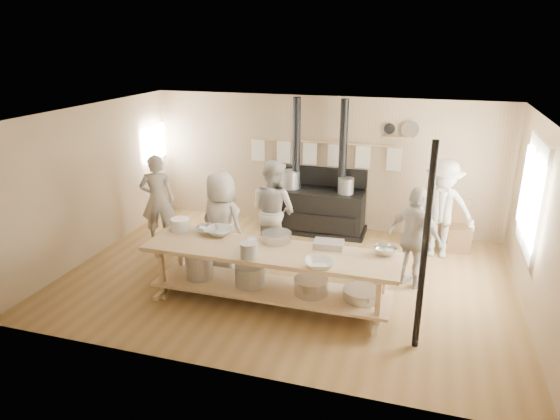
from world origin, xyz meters
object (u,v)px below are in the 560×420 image
at_px(cook_by_window, 442,209).
at_px(roasting_pan, 329,244).
at_px(prep_table, 269,271).
at_px(cook_left, 273,211).
at_px(stove, 317,206).
at_px(cook_right, 415,238).
at_px(cook_far_left, 158,200).
at_px(cook_center, 222,224).
at_px(chair, 457,235).

distance_m(cook_by_window, roasting_pan, 2.63).
bearing_deg(prep_table, roasting_pan, 23.16).
relative_size(prep_table, cook_left, 2.05).
xyz_separation_m(stove, cook_left, (-0.43, -1.49, 0.36)).
height_order(stove, roasting_pan, stove).
distance_m(cook_right, roasting_pan, 1.44).
height_order(cook_left, cook_right, cook_left).
height_order(cook_far_left, cook_right, cook_far_left).
bearing_deg(cook_center, stove, -95.76).
height_order(cook_far_left, cook_by_window, cook_by_window).
bearing_deg(cook_far_left, prep_table, 125.17).
xyz_separation_m(cook_far_left, roasting_pan, (3.42, -1.23, 0.05)).
relative_size(prep_table, cook_far_left, 2.13).
xyz_separation_m(prep_table, chair, (2.62, 2.87, -0.25)).
xyz_separation_m(cook_far_left, cook_by_window, (4.95, 0.91, 0.02)).
relative_size(stove, prep_table, 0.72).
bearing_deg(stove, cook_far_left, -151.31).
distance_m(cook_left, roasting_pan, 1.70).
bearing_deg(cook_far_left, cook_by_window, 166.08).
bearing_deg(cook_right, stove, -10.64).
xyz_separation_m(stove, cook_center, (-1.03, -2.28, 0.33)).
bearing_deg(cook_left, roasting_pan, 159.42).
xyz_separation_m(cook_left, cook_right, (2.35, -0.35, -0.09)).
bearing_deg(roasting_pan, cook_center, 167.27).
height_order(cook_far_left, cook_left, cook_left).
bearing_deg(roasting_pan, cook_by_window, 54.48).
bearing_deg(cook_by_window, roasting_pan, -122.68).
height_order(cook_right, chair, cook_right).
height_order(stove, cook_far_left, stove).
bearing_deg(cook_far_left, cook_center, 128.67).
distance_m(prep_table, cook_center, 1.31).
bearing_deg(cook_right, chair, -79.65).
distance_m(cook_far_left, cook_by_window, 5.03).
distance_m(cook_center, roasting_pan, 1.85).
distance_m(cook_left, cook_center, 1.00).
bearing_deg(cook_left, cook_center, 77.23).
bearing_deg(cook_by_window, cook_right, -103.62).
bearing_deg(prep_table, cook_center, 144.45).
relative_size(stove, cook_center, 1.53).
bearing_deg(cook_right, cook_by_window, -73.40).
xyz_separation_m(cook_far_left, cook_center, (1.62, -0.83, 0.00)).
relative_size(cook_far_left, cook_by_window, 0.98).
distance_m(stove, chair, 2.64).
height_order(cook_left, cook_center, cook_left).
height_order(cook_far_left, roasting_pan, cook_far_left).
relative_size(stove, roasting_pan, 6.31).
xyz_separation_m(cook_far_left, cook_right, (4.57, -0.38, -0.05)).
bearing_deg(cook_by_window, chair, 53.56).
bearing_deg(prep_table, cook_right, 31.68).
xyz_separation_m(cook_far_left, chair, (5.28, 1.30, -0.58)).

